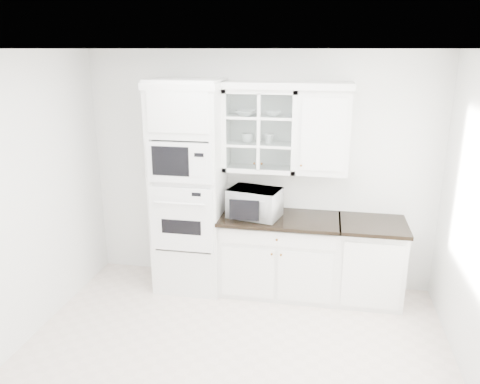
# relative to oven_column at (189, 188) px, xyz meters

# --- Properties ---
(ground) EXTENTS (4.00, 3.50, 0.01)m
(ground) POSITION_rel_oven_column_xyz_m (0.75, -1.42, -1.19)
(ground) COLOR beige
(ground) RESTS_ON ground
(room_shell) EXTENTS (4.00, 3.50, 2.70)m
(room_shell) POSITION_rel_oven_column_xyz_m (0.75, -0.99, 0.58)
(room_shell) COLOR white
(room_shell) RESTS_ON ground
(oven_column) EXTENTS (0.76, 0.68, 2.40)m
(oven_column) POSITION_rel_oven_column_xyz_m (0.00, 0.00, 0.00)
(oven_column) COLOR white
(oven_column) RESTS_ON ground
(base_cabinet_run) EXTENTS (1.32, 0.67, 0.92)m
(base_cabinet_run) POSITION_rel_oven_column_xyz_m (1.03, 0.03, -0.74)
(base_cabinet_run) COLOR white
(base_cabinet_run) RESTS_ON ground
(extra_base_cabinet) EXTENTS (0.72, 0.67, 0.92)m
(extra_base_cabinet) POSITION_rel_oven_column_xyz_m (2.03, 0.03, -0.74)
(extra_base_cabinet) COLOR white
(extra_base_cabinet) RESTS_ON ground
(upper_cabinet_glass) EXTENTS (0.80, 0.33, 0.90)m
(upper_cabinet_glass) POSITION_rel_oven_column_xyz_m (0.78, 0.17, 0.65)
(upper_cabinet_glass) COLOR white
(upper_cabinet_glass) RESTS_ON room_shell
(upper_cabinet_solid) EXTENTS (0.55, 0.33, 0.90)m
(upper_cabinet_solid) POSITION_rel_oven_column_xyz_m (1.46, 0.17, 0.65)
(upper_cabinet_solid) COLOR white
(upper_cabinet_solid) RESTS_ON room_shell
(crown_molding) EXTENTS (2.14, 0.38, 0.07)m
(crown_molding) POSITION_rel_oven_column_xyz_m (0.68, 0.14, 1.14)
(crown_molding) COLOR white
(crown_molding) RESTS_ON room_shell
(countertop_microwave) EXTENTS (0.63, 0.57, 0.32)m
(countertop_microwave) POSITION_rel_oven_column_xyz_m (0.75, -0.01, -0.12)
(countertop_microwave) COLOR white
(countertop_microwave) RESTS_ON base_cabinet_run
(bowl_a) EXTENTS (0.26, 0.26, 0.05)m
(bowl_a) POSITION_rel_oven_column_xyz_m (0.61, 0.15, 0.84)
(bowl_a) COLOR white
(bowl_a) RESTS_ON upper_cabinet_glass
(bowl_b) EXTENTS (0.20, 0.20, 0.05)m
(bowl_b) POSITION_rel_oven_column_xyz_m (0.91, 0.15, 0.84)
(bowl_b) COLOR white
(bowl_b) RESTS_ON upper_cabinet_glass
(cup_a) EXTENTS (0.17, 0.17, 0.10)m
(cup_a) POSITION_rel_oven_column_xyz_m (0.63, 0.16, 0.56)
(cup_a) COLOR white
(cup_a) RESTS_ON upper_cabinet_glass
(cup_b) EXTENTS (0.13, 0.13, 0.11)m
(cup_b) POSITION_rel_oven_column_xyz_m (0.87, 0.16, 0.56)
(cup_b) COLOR white
(cup_b) RESTS_ON upper_cabinet_glass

